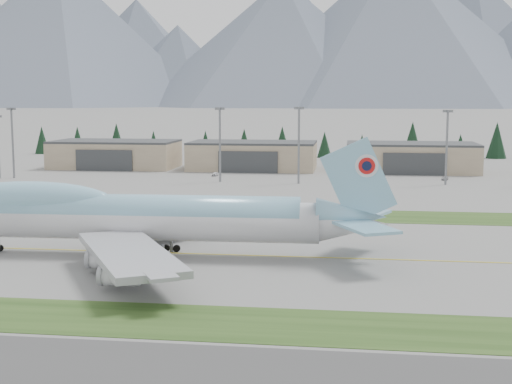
# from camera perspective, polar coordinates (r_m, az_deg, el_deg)

# --- Properties ---
(ground) EXTENTS (7000.00, 7000.00, 0.00)m
(ground) POSITION_cam_1_polar(r_m,az_deg,el_deg) (126.56, -2.89, -5.03)
(ground) COLOR slate
(ground) RESTS_ON ground
(grass_strip_near) EXTENTS (400.00, 14.00, 0.08)m
(grass_strip_near) POSITION_cam_1_polar(r_m,az_deg,el_deg) (90.74, -7.34, -10.18)
(grass_strip_near) COLOR #254217
(grass_strip_near) RESTS_ON ground
(grass_strip_far) EXTENTS (400.00, 18.00, 0.08)m
(grass_strip_far) POSITION_cam_1_polar(r_m,az_deg,el_deg) (170.20, -0.12, -1.76)
(grass_strip_far) COLOR #254217
(grass_strip_far) RESTS_ON ground
(taxiway_line_main) EXTENTS (400.00, 0.40, 0.02)m
(taxiway_line_main) POSITION_cam_1_polar(r_m,az_deg,el_deg) (126.56, -2.89, -5.03)
(taxiway_line_main) COLOR gold
(taxiway_line_main) RESTS_ON ground
(boeing_747_freighter) EXTENTS (79.69, 69.25, 21.13)m
(boeing_747_freighter) POSITION_cam_1_polar(r_m,az_deg,el_deg) (126.24, -9.19, -1.92)
(boeing_747_freighter) COLOR silver
(boeing_747_freighter) RESTS_ON ground
(hangar_left) EXTENTS (48.00, 26.60, 10.80)m
(hangar_left) POSITION_cam_1_polar(r_m,az_deg,el_deg) (287.57, -11.19, 3.00)
(hangar_left) COLOR gray
(hangar_left) RESTS_ON ground
(hangar_center) EXTENTS (48.00, 26.60, 10.80)m
(hangar_center) POSITION_cam_1_polar(r_m,az_deg,el_deg) (274.81, -0.26, 2.93)
(hangar_center) COLOR gray
(hangar_center) RESTS_ON ground
(hangar_right) EXTENTS (48.00, 26.60, 10.80)m
(hangar_right) POSITION_cam_1_polar(r_m,az_deg,el_deg) (273.12, 12.33, 2.73)
(hangar_right) COLOR gray
(hangar_right) RESTS_ON ground
(floodlight_masts) EXTENTS (182.74, 8.83, 24.77)m
(floodlight_masts) POSITION_cam_1_polar(r_m,az_deg,el_deg) (233.30, -0.56, 4.86)
(floodlight_masts) COLOR slate
(floodlight_masts) RESTS_ON ground
(service_vehicle_a) EXTENTS (2.07, 4.17, 1.37)m
(service_vehicle_a) POSITION_cam_1_polar(r_m,az_deg,el_deg) (253.01, -3.28, 1.30)
(service_vehicle_a) COLOR silver
(service_vehicle_a) RESTS_ON ground
(service_vehicle_b) EXTENTS (3.91, 2.02, 1.23)m
(service_vehicle_b) POSITION_cam_1_polar(r_m,az_deg,el_deg) (243.69, 7.08, 1.01)
(service_vehicle_b) COLOR gold
(service_vehicle_b) RESTS_ON ground
(service_vehicle_c) EXTENTS (2.96, 4.36, 1.17)m
(service_vehicle_c) POSITION_cam_1_polar(r_m,az_deg,el_deg) (248.10, 14.86, 0.93)
(service_vehicle_c) COLOR #98989C
(service_vehicle_c) RESTS_ON ground
(conifer_belt) EXTENTS (270.02, 15.38, 16.71)m
(conifer_belt) POSITION_cam_1_polar(r_m,az_deg,el_deg) (334.48, 4.82, 4.03)
(conifer_belt) COLOR black
(conifer_belt) RESTS_ON ground
(mountain_ridge_front) EXTENTS (4354.41, 1169.11, 517.12)m
(mountain_ridge_front) POSITION_cam_1_polar(r_m,az_deg,el_deg) (2334.33, 8.36, 12.46)
(mountain_ridge_front) COLOR #46515D
(mountain_ridge_front) RESTS_ON ground
(mountain_ridge_rear) EXTENTS (4487.46, 1045.69, 522.84)m
(mountain_ridge_rear) POSITION_cam_1_polar(r_m,az_deg,el_deg) (3033.72, 10.66, 11.78)
(mountain_ridge_rear) COLOR #46515D
(mountain_ridge_rear) RESTS_ON ground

